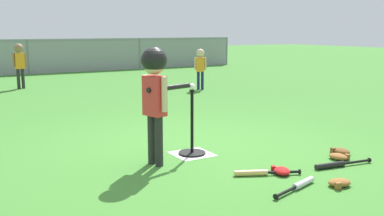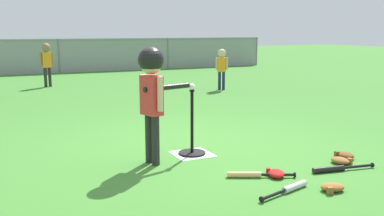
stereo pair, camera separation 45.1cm
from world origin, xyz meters
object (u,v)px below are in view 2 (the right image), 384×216
(spare_bat_black, at_px, (335,169))
(glove_by_plate, at_px, (332,187))
(batting_tee, at_px, (192,144))
(glove_tossed_aside, at_px, (345,155))
(batter_child, at_px, (152,81))
(fielder_deep_left, at_px, (47,59))
(spare_bat_wood, at_px, (251,175))
(baseball_on_tee, at_px, (192,87))
(fielder_near_left, at_px, (222,64))
(glove_near_bats, at_px, (341,161))
(spare_bat_silver, at_px, (290,188))
(glove_outfield_drop, at_px, (276,173))

(spare_bat_black, distance_m, glove_by_plate, 0.59)
(batting_tee, distance_m, glove_tossed_aside, 1.75)
(spare_bat_black, xyz_separation_m, glove_by_plate, (-0.42, -0.41, 0.01))
(batter_child, relative_size, fielder_deep_left, 1.14)
(spare_bat_wood, bearing_deg, baseball_on_tee, 99.74)
(baseball_on_tee, distance_m, spare_bat_wood, 1.27)
(fielder_near_left, relative_size, glove_near_bats, 4.24)
(spare_bat_black, relative_size, glove_near_bats, 3.05)
(spare_bat_black, height_order, glove_near_bats, glove_near_bats)
(baseball_on_tee, xyz_separation_m, spare_bat_silver, (0.28, -1.47, -0.77))
(glove_near_bats, xyz_separation_m, glove_tossed_aside, (0.20, 0.14, 0.00))
(fielder_deep_left, xyz_separation_m, spare_bat_wood, (0.85, -8.17, -0.69))
(batting_tee, height_order, baseball_on_tee, baseball_on_tee)
(spare_bat_silver, height_order, spare_bat_black, same)
(spare_bat_wood, height_order, glove_by_plate, glove_by_plate)
(batter_child, xyz_separation_m, spare_bat_silver, (0.82, -1.32, -0.87))
(fielder_near_left, relative_size, glove_by_plate, 3.95)
(fielder_deep_left, distance_m, glove_near_bats, 8.47)
(batter_child, bearing_deg, glove_near_bats, -25.73)
(batter_child, bearing_deg, fielder_near_left, 53.64)
(spare_bat_silver, relative_size, spare_bat_black, 0.87)
(fielder_near_left, relative_size, spare_bat_black, 1.39)
(spare_bat_silver, bearing_deg, fielder_near_left, 65.90)
(spare_bat_silver, distance_m, glove_by_plate, 0.38)
(spare_bat_black, distance_m, glove_tossed_aside, 0.55)
(batter_child, height_order, glove_tossed_aside, batter_child)
(batter_child, bearing_deg, spare_bat_black, -33.78)
(fielder_near_left, bearing_deg, baseball_on_tee, -122.83)
(spare_bat_silver, bearing_deg, batter_child, 121.98)
(spare_bat_black, bearing_deg, glove_near_bats, 35.16)
(fielder_deep_left, xyz_separation_m, glove_near_bats, (1.98, -8.21, -0.68))
(baseball_on_tee, xyz_separation_m, fielder_near_left, (3.06, 4.75, -0.16))
(fielder_near_left, bearing_deg, batting_tee, -122.83)
(glove_outfield_drop, bearing_deg, spare_bat_wood, 159.96)
(baseball_on_tee, height_order, spare_bat_wood, baseball_on_tee)
(fielder_near_left, distance_m, glove_by_plate, 6.84)
(baseball_on_tee, height_order, batter_child, batter_child)
(spare_bat_silver, bearing_deg, fielder_deep_left, 96.36)
(glove_outfield_drop, bearing_deg, glove_by_plate, -67.36)
(spare_bat_silver, height_order, glove_by_plate, glove_by_plate)
(batter_child, xyz_separation_m, fielder_deep_left, (-0.14, 7.32, -0.19))
(batter_child, height_order, spare_bat_silver, batter_child)
(baseball_on_tee, relative_size, batter_child, 0.06)
(spare_bat_silver, bearing_deg, spare_bat_black, 18.32)
(glove_tossed_aside, bearing_deg, glove_outfield_drop, -170.35)
(glove_near_bats, bearing_deg, batting_tee, 141.50)
(batting_tee, relative_size, spare_bat_wood, 1.21)
(glove_by_plate, xyz_separation_m, glove_near_bats, (0.67, 0.59, 0.00))
(batter_child, distance_m, glove_tossed_aside, 2.34)
(spare_bat_black, bearing_deg, glove_outfield_drop, 168.75)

